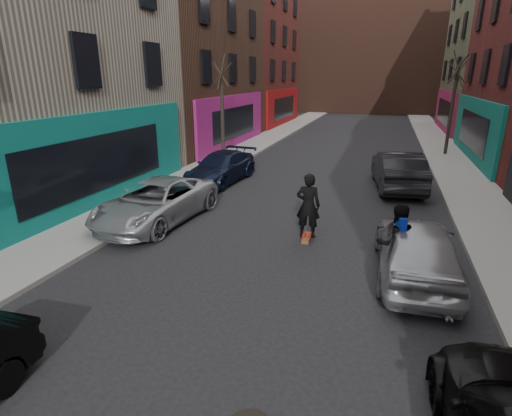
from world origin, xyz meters
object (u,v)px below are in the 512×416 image
Objects in this scene: parked_left_end at (221,167)px; skateboard at (307,238)px; pedestrian at (396,243)px; parked_left_far at (156,202)px; parked_right_far at (416,248)px; tree_left_far at (222,102)px; skateboarder at (308,206)px; tree_right_far at (453,97)px; parked_right_end at (398,170)px.

parked_left_end reaches higher than skateboard.
pedestrian is (2.45, -1.88, 0.92)m from skateboard.
skateboard is at bearing 4.49° from parked_left_far.
skateboard is (-2.95, 1.51, -0.71)m from parked_right_far.
tree_left_far reaches higher than skateboarder.
skateboard is (-5.65, -15.86, -3.48)m from tree_right_far.
parked_right_far is at bearing -49.54° from tree_left_far.
parked_right_far is 0.65m from pedestrian.
parked_left_end is 2.43× the size of pedestrian.
skateboard is at bearing -29.84° from parked_right_far.
parked_right_far is at bearing -29.60° from skateboard.
tree_right_far is 17.01m from skateboarder.
parked_left_far is at bearing -80.77° from tree_left_far.
parked_right_far reaches higher than parked_left_far.
parked_left_far reaches higher than skateboard.
skateboarder reaches higher than parked_right_end.
parked_left_far is 5.19m from skateboard.
tree_left_far is 1.45× the size of parked_right_far.
tree_right_far is at bearing 48.72° from parked_left_end.
parked_left_end is at bearing -136.69° from tree_right_far.
skateboarder reaches higher than parked_right_far.
skateboard is at bearing 61.48° from parked_right_end.
parked_right_end reaches higher than parked_right_far.
tree_right_far is 1.45× the size of parked_left_end.
tree_right_far is 15.11m from parked_left_end.
tree_left_far is at bearing -74.78° from pedestrian.
tree_left_far is 5.23m from parked_left_end.
parked_left_far is 1.01× the size of parked_right_end.
parked_left_end is at bearing 129.78° from skateboard.
parked_right_far is at bearing -36.20° from parked_left_end.
tree_left_far is at bearing -58.02° from skateboarder.
tree_left_far is at bearing -24.85° from parked_right_end.
parked_left_end is (0.00, 5.67, -0.02)m from parked_left_far.
tree_right_far is 17.80m from parked_right_far.
parked_left_end is at bearing -67.71° from pedestrian.
parked_left_end is 10.73m from pedestrian.
skateboarder is at bearing 4.49° from parked_left_far.
parked_left_end is 10.84m from parked_right_far.
tree_right_far is 1.36× the size of parked_right_end.
parked_right_end reaches higher than parked_left_end.
parked_left_far is at bearing -124.28° from tree_right_far.
tree_left_far is 1.29× the size of parked_left_far.
parked_left_end is at bearing -44.27° from parked_right_far.
tree_left_far is 10.33m from parked_left_far.
skateboarder reaches higher than parked_left_far.
tree_left_far is 1.30× the size of parked_right_end.
parked_left_end is 7.70m from skateboard.
parked_right_end is (9.40, -2.90, -2.55)m from tree_left_far.
parked_right_far is (9.70, -11.38, -2.62)m from tree_left_far.
parked_right_end is at bearing -108.62° from tree_right_far.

